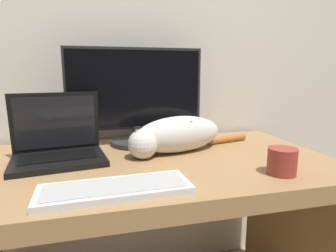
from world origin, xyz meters
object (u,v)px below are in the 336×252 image
monitor (136,98)px  coffee_mug (282,161)px  laptop (58,148)px  cat (176,134)px  external_keyboard (115,189)px

monitor → coffee_mug: monitor is taller
laptop → cat: 0.46m
external_keyboard → laptop: bearing=116.1°
external_keyboard → cat: 0.44m
monitor → coffee_mug: 0.67m
cat → laptop: bearing=166.0°
laptop → cat: size_ratio=0.61×
laptop → cat: bearing=-8.4°
monitor → cat: monitor is taller
laptop → coffee_mug: bearing=-33.0°
coffee_mug → laptop: bearing=155.4°
cat → coffee_mug: 0.42m
external_keyboard → coffee_mug: (0.53, 0.01, 0.03)m
coffee_mug → external_keyboard: bearing=-178.6°
laptop → coffee_mug: (0.72, -0.33, -0.01)m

